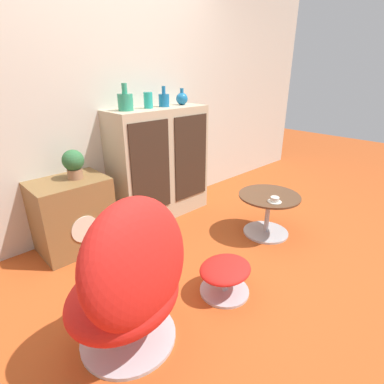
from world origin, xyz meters
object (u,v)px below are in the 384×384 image
coffee_table (268,211)px  teacup (275,200)px  tv_console (73,215)px  egg_chair (131,281)px  potted_plant (73,163)px  vase_rightmost (182,98)px  vase_inner_right (164,100)px  vase_leftmost (125,101)px  sideboard (160,164)px  vase_inner_left (148,100)px  ottoman (225,273)px

coffee_table → teacup: size_ratio=4.66×
tv_console → egg_chair: size_ratio=0.67×
potted_plant → tv_console: bearing=-179.5°
vase_rightmost → teacup: 1.43m
vase_inner_right → vase_rightmost: size_ratio=1.18×
egg_chair → vase_inner_right: vase_inner_right is taller
vase_leftmost → vase_rightmost: size_ratio=1.42×
sideboard → coffee_table: size_ratio=2.01×
coffee_table → potted_plant: 1.82m
egg_chair → sideboard: bearing=46.8°
vase_inner_right → vase_rightmost: vase_inner_right is taller
tv_console → potted_plant: 0.47m
vase_inner_left → potted_plant: 0.93m
vase_inner_left → egg_chair: bearing=-130.6°
tv_console → teacup: size_ratio=5.21×
sideboard → potted_plant: sideboard is taller
vase_inner_left → potted_plant: size_ratio=0.60×
vase_rightmost → vase_leftmost: bearing=180.0°
egg_chair → teacup: bearing=2.8°
ottoman → potted_plant: 1.53m
vase_leftmost → vase_inner_right: bearing=0.0°
tv_console → egg_chair: 1.28m
coffee_table → vase_leftmost: bearing=127.3°
tv_console → vase_leftmost: vase_leftmost is taller
vase_leftmost → vase_rightmost: (0.69, 0.00, -0.02)m
tv_console → vase_rightmost: bearing=0.7°
ottoman → vase_leftmost: bearing=84.7°
vase_rightmost → sideboard: bearing=-179.3°
vase_inner_left → teacup: (0.46, -1.19, -0.80)m
ottoman → vase_rightmost: bearing=58.9°
coffee_table → vase_rightmost: size_ratio=3.44×
sideboard → vase_rightmost: bearing=0.7°
sideboard → tv_console: sideboard is taller
vase_inner_right → sideboard: bearing=-177.6°
vase_leftmost → teacup: bearing=-59.1°
vase_leftmost → potted_plant: 0.72m
teacup → egg_chair: bearing=-177.2°
potted_plant → sideboard: bearing=0.7°
vase_leftmost → potted_plant: vase_leftmost is taller
ottoman → vase_leftmost: (0.12, 1.34, 1.08)m
vase_rightmost → teacup: size_ratio=1.36×
vase_leftmost → potted_plant: size_ratio=0.95×
ottoman → potted_plant: bearing=108.1°
vase_inner_right → teacup: bearing=-77.3°
potted_plant → teacup: (1.27, -1.18, -0.35)m
vase_leftmost → vase_inner_right: (0.44, 0.00, -0.01)m
sideboard → vase_rightmost: vase_rightmost is taller
ottoman → vase_inner_right: vase_inner_right is taller
vase_inner_right → potted_plant: (-1.00, -0.02, -0.44)m
vase_inner_left → potted_plant: vase_inner_left is taller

